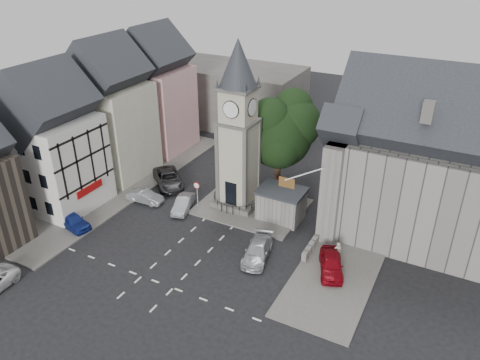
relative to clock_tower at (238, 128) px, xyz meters
The scene contains 23 objects.
ground 11.39m from the clock_tower, 90.00° to the right, with size 120.00×120.00×0.00m, color black.
pavement_west 15.00m from the clock_tower, behind, with size 6.00×30.00×0.14m, color #595651.
pavement_east 14.45m from the clock_tower, ahead, with size 6.00×26.00×0.14m, color #595651.
central_island 8.18m from the clock_tower, ahead, with size 10.00×8.00×0.16m, color #595651.
road_markings 15.74m from the clock_tower, 90.00° to the right, with size 20.00×8.00×0.01m, color silver.
clock_tower is the anchor object (origin of this frame).
stone_shelter 8.15m from the clock_tower, ahead, with size 4.30×3.30×3.08m.
town_tree 5.51m from the clock_tower, 68.23° to the left, with size 7.20×7.20×10.80m.
warning_sign_post 7.34m from the clock_tower, 141.37° to the right, with size 0.70×0.19×2.85m.
terrace_pink 17.51m from the clock_tower, 152.68° to the left, with size 8.10×7.60×12.80m.
terrace_cream 15.58m from the clock_tower, behind, with size 8.10×7.60×12.80m.
terrace_tudor 17.55m from the clock_tower, 152.73° to the right, with size 8.10×7.60×12.00m.
backdrop_west 23.69m from the clock_tower, 120.95° to the left, with size 20.00×10.00×8.00m, color #4C4944.
east_building 15.99m from the clock_tower, 10.92° to the left, with size 14.40×11.40×12.60m.
east_boundary_wall 12.15m from the clock_tower, 12.32° to the left, with size 0.40×16.00×0.90m, color slate.
flagpole 9.01m from the clock_tower, 26.52° to the right, with size 3.68×0.10×2.74m.
car_west_blue 17.44m from the clock_tower, 136.76° to the right, with size 1.66×4.14×1.41m, color navy.
car_west_silver 12.01m from the clock_tower, 154.41° to the right, with size 1.33×3.80×1.25m, color gray.
car_west_grey 11.22m from the clock_tower, behind, with size 2.56×5.54×1.54m, color #29292B.
car_island_silver 9.27m from the clock_tower, 140.44° to the right, with size 1.36×3.89×1.28m, color #9FA2A8.
car_island_east 11.65m from the clock_tower, 51.90° to the right, with size 1.92×4.72×1.37m, color #AFB0B7.
car_east_red 14.91m from the clock_tower, 27.44° to the right, with size 1.76×4.36×1.49m, color maroon.
pedestrian 14.26m from the clock_tower, 20.53° to the right, with size 0.64×0.42×1.74m, color #A89E8A.
Camera 1 is at (18.89, -27.68, 23.93)m, focal length 35.00 mm.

